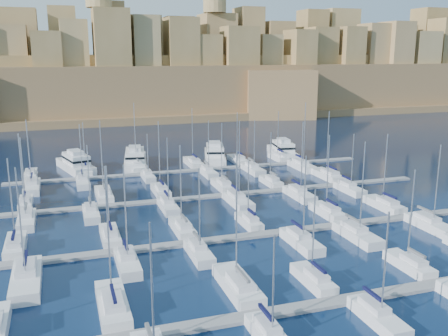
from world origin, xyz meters
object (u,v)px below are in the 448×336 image
object	(u,v)px
sailboat_4	(410,264)
motor_yacht_a	(76,163)
motor_yacht_b	(135,159)
motor_yacht_c	(215,154)
motor_yacht_d	(283,150)
sailboat_2	(238,285)

from	to	relation	value
sailboat_4	motor_yacht_a	distance (m)	80.09
motor_yacht_b	motor_yacht_c	world-z (taller)	same
motor_yacht_a	motor_yacht_d	bearing A→B (deg)	-0.41
motor_yacht_b	motor_yacht_d	xyz separation A→B (m)	(38.97, -0.98, -0.00)
sailboat_4	motor_yacht_b	xyz separation A→B (m)	(-24.38, 70.91, 1.00)
motor_yacht_b	motor_yacht_d	bearing A→B (deg)	-1.44
sailboat_2	motor_yacht_c	xyz separation A→B (m)	(18.75, 69.41, 0.95)
sailboat_4	motor_yacht_d	distance (m)	71.44
motor_yacht_c	motor_yacht_d	distance (m)	18.72
sailboat_2	sailboat_4	world-z (taller)	sailboat_2
sailboat_2	motor_yacht_d	world-z (taller)	sailboat_2
sailboat_2	motor_yacht_c	size ratio (longest dim) A/B	0.98
sailboat_2	motor_yacht_a	world-z (taller)	sailboat_2
sailboat_4	motor_yacht_c	world-z (taller)	sailboat_4
motor_yacht_b	motor_yacht_c	size ratio (longest dim) A/B	1.03
motor_yacht_a	motor_yacht_c	bearing A→B (deg)	0.53
motor_yacht_a	motor_yacht_c	xyz separation A→B (m)	(34.22, 0.31, 0.00)
motor_yacht_a	motor_yacht_d	xyz separation A→B (m)	(52.93, -0.37, -0.00)
motor_yacht_a	motor_yacht_c	distance (m)	34.22
sailboat_2	motor_yacht_c	bearing A→B (deg)	74.88
sailboat_2	motor_yacht_b	xyz separation A→B (m)	(-1.51, 69.70, 0.95)
motor_yacht_a	motor_yacht_b	bearing A→B (deg)	2.48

